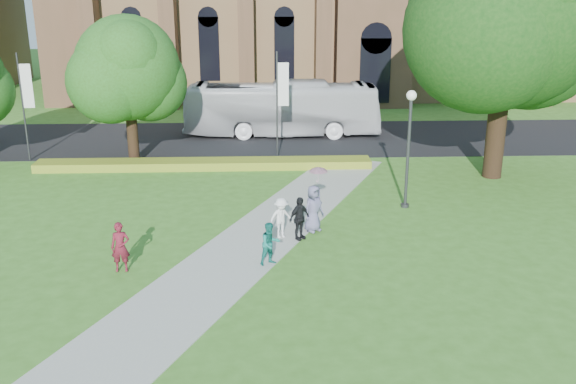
{
  "coord_description": "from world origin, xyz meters",
  "views": [
    {
      "loc": [
        1.15,
        -20.35,
        9.59
      ],
      "look_at": [
        2.15,
        3.99,
        1.6
      ],
      "focal_mm": 40.0,
      "sensor_mm": 36.0,
      "label": 1
    }
  ],
  "objects_px": {
    "streetlamp": "(409,135)",
    "large_tree": "(509,9)",
    "pedestrian_0": "(120,247)",
    "tour_coach": "(282,109)"
  },
  "relations": [
    {
      "from": "streetlamp",
      "to": "tour_coach",
      "type": "distance_m",
      "value": 15.27
    },
    {
      "from": "large_tree",
      "to": "tour_coach",
      "type": "bearing_deg",
      "value": 137.06
    },
    {
      "from": "streetlamp",
      "to": "tour_coach",
      "type": "xyz_separation_m",
      "value": [
        -5.06,
        14.33,
        -1.52
      ]
    },
    {
      "from": "streetlamp",
      "to": "large_tree",
      "type": "relative_size",
      "value": 0.4
    },
    {
      "from": "streetlamp",
      "to": "pedestrian_0",
      "type": "relative_size",
      "value": 2.96
    },
    {
      "from": "streetlamp",
      "to": "pedestrian_0",
      "type": "xyz_separation_m",
      "value": [
        -11.28,
        -6.29,
        -2.37
      ]
    },
    {
      "from": "pedestrian_0",
      "to": "large_tree",
      "type": "bearing_deg",
      "value": 28.42
    },
    {
      "from": "large_tree",
      "to": "tour_coach",
      "type": "relative_size",
      "value": 1.05
    },
    {
      "from": "streetlamp",
      "to": "large_tree",
      "type": "height_order",
      "value": "large_tree"
    },
    {
      "from": "tour_coach",
      "to": "pedestrian_0",
      "type": "height_order",
      "value": "tour_coach"
    }
  ]
}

